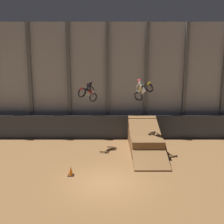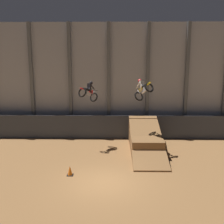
{
  "view_description": "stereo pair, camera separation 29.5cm",
  "coord_description": "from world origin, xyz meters",
  "px_view_note": "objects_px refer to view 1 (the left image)",
  "views": [
    {
      "loc": [
        0.38,
        -13.45,
        6.59
      ],
      "look_at": [
        0.36,
        5.35,
        2.95
      ],
      "focal_mm": 42.0,
      "sensor_mm": 36.0,
      "label": 1
    },
    {
      "loc": [
        0.67,
        -13.45,
        6.59
      ],
      "look_at": [
        0.36,
        5.35,
        2.95
      ],
      "focal_mm": 42.0,
      "sensor_mm": 36.0,
      "label": 2
    }
  ],
  "objects_px": {
    "rider_bike_right_air": "(143,89)",
    "rider_bike_left_air": "(89,92)",
    "dirt_ramp": "(145,139)",
    "traffic_cone_near_ramp": "(71,171)"
  },
  "relations": [
    {
      "from": "dirt_ramp",
      "to": "rider_bike_left_air",
      "type": "relative_size",
      "value": 3.65
    },
    {
      "from": "rider_bike_right_air",
      "to": "traffic_cone_near_ramp",
      "type": "bearing_deg",
      "value": -167.52
    },
    {
      "from": "rider_bike_left_air",
      "to": "rider_bike_right_air",
      "type": "bearing_deg",
      "value": 23.13
    },
    {
      "from": "rider_bike_left_air",
      "to": "rider_bike_right_air",
      "type": "height_order",
      "value": "rider_bike_right_air"
    },
    {
      "from": "rider_bike_left_air",
      "to": "traffic_cone_near_ramp",
      "type": "xyz_separation_m",
      "value": [
        -0.63,
        -5.22,
        -4.05
      ]
    },
    {
      "from": "rider_bike_right_air",
      "to": "rider_bike_left_air",
      "type": "bearing_deg",
      "value": 137.45
    },
    {
      "from": "dirt_ramp",
      "to": "rider_bike_left_air",
      "type": "bearing_deg",
      "value": 175.32
    },
    {
      "from": "rider_bike_right_air",
      "to": "dirt_ramp",
      "type": "bearing_deg",
      "value": 25.27
    },
    {
      "from": "rider_bike_left_air",
      "to": "traffic_cone_near_ramp",
      "type": "relative_size",
      "value": 3.09
    },
    {
      "from": "rider_bike_left_air",
      "to": "rider_bike_right_air",
      "type": "distance_m",
      "value": 4.08
    }
  ]
}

